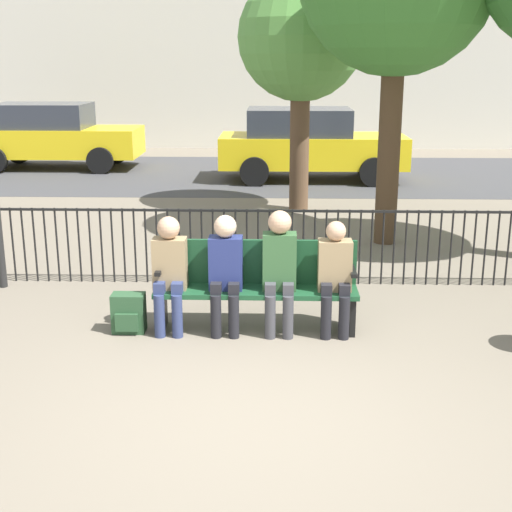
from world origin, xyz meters
TOP-DOWN VIEW (x-y plane):
  - ground_plane at (0.00, 0.00)m, footprint 80.00×80.00m
  - park_bench at (0.00, 1.95)m, footprint 2.09×0.45m
  - seated_person_0 at (-0.88, 1.82)m, footprint 0.34×0.39m
  - seated_person_1 at (-0.31, 1.82)m, footprint 0.34×0.39m
  - seated_person_2 at (0.24, 1.82)m, footprint 0.34×0.39m
  - seated_person_3 at (0.80, 1.81)m, footprint 0.34×0.39m
  - backpack at (-1.31, 1.77)m, footprint 0.34×0.24m
  - fence_railing at (-0.02, 3.45)m, footprint 9.01×0.03m
  - tree_1 at (0.61, 7.89)m, footprint 2.23×2.23m
  - street_surface at (0.00, 12.00)m, footprint 24.00×6.00m
  - parked_car_0 at (-5.46, 12.84)m, footprint 4.20×1.94m
  - parked_car_1 at (0.93, 11.25)m, footprint 4.20×1.94m

SIDE VIEW (x-z plane):
  - ground_plane at x=0.00m, z-range 0.00..0.00m
  - street_surface at x=0.00m, z-range 0.00..0.01m
  - backpack at x=-1.31m, z-range 0.00..0.41m
  - park_bench at x=0.00m, z-range 0.04..0.96m
  - fence_railing at x=-0.02m, z-range 0.08..1.03m
  - seated_person_3 at x=0.80m, z-range 0.07..1.24m
  - seated_person_0 at x=-0.88m, z-range 0.08..1.29m
  - seated_person_1 at x=-0.31m, z-range 0.08..1.31m
  - seated_person_2 at x=0.24m, z-range 0.09..1.36m
  - parked_car_0 at x=-5.46m, z-range 0.03..1.65m
  - parked_car_1 at x=0.93m, z-range 0.03..1.65m
  - tree_1 at x=0.61m, z-range 0.93..5.13m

